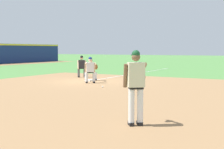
{
  "coord_description": "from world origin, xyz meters",
  "views": [
    {
      "loc": [
        -15.27,
        -10.09,
        1.88
      ],
      "look_at": [
        -5.88,
        -4.84,
        1.0
      ],
      "focal_mm": 50.0,
      "sensor_mm": 36.0,
      "label": 1
    }
  ],
  "objects_px": {
    "umpire": "(82,65)",
    "baseball": "(103,87)",
    "baserunner": "(90,69)",
    "first_baseman": "(91,68)",
    "first_base_bag": "(89,80)",
    "pitcher": "(136,83)"
  },
  "relations": [
    {
      "from": "first_baseman",
      "to": "umpire",
      "type": "height_order",
      "value": "umpire"
    },
    {
      "from": "baserunner",
      "to": "pitcher",
      "type": "bearing_deg",
      "value": -140.24
    },
    {
      "from": "first_base_bag",
      "to": "baseball",
      "type": "xyz_separation_m",
      "value": [
        -2.23,
        -2.28,
        -0.01
      ]
    },
    {
      "from": "umpire",
      "to": "first_base_bag",
      "type": "bearing_deg",
      "value": -135.99
    },
    {
      "from": "pitcher",
      "to": "umpire",
      "type": "xyz_separation_m",
      "value": [
        10.26,
        8.74,
        -0.27
      ]
    },
    {
      "from": "baseball",
      "to": "umpire",
      "type": "bearing_deg",
      "value": 44.85
    },
    {
      "from": "first_baseman",
      "to": "umpire",
      "type": "distance_m",
      "value": 2.32
    },
    {
      "from": "first_baseman",
      "to": "first_base_bag",
      "type": "bearing_deg",
      "value": -167.93
    },
    {
      "from": "pitcher",
      "to": "baseball",
      "type": "bearing_deg",
      "value": 37.08
    },
    {
      "from": "first_baseman",
      "to": "baserunner",
      "type": "bearing_deg",
      "value": -149.19
    },
    {
      "from": "first_base_bag",
      "to": "first_baseman",
      "type": "height_order",
      "value": "first_baseman"
    },
    {
      "from": "first_base_bag",
      "to": "baseball",
      "type": "bearing_deg",
      "value": -134.45
    },
    {
      "from": "umpire",
      "to": "pitcher",
      "type": "bearing_deg",
      "value": -139.57
    },
    {
      "from": "first_baseman",
      "to": "baserunner",
      "type": "distance_m",
      "value": 1.39
    },
    {
      "from": "baseball",
      "to": "baserunner",
      "type": "bearing_deg",
      "value": 49.26
    },
    {
      "from": "baseball",
      "to": "first_baseman",
      "type": "height_order",
      "value": "first_baseman"
    },
    {
      "from": "baseball",
      "to": "pitcher",
      "type": "xyz_separation_m",
      "value": [
        -6.12,
        -4.63,
        1.02
      ]
    },
    {
      "from": "umpire",
      "to": "baseball",
      "type": "bearing_deg",
      "value": -135.15
    },
    {
      "from": "first_base_bag",
      "to": "baserunner",
      "type": "xyz_separation_m",
      "value": [
        -0.82,
        -0.63,
        0.75
      ]
    },
    {
      "from": "first_base_bag",
      "to": "first_baseman",
      "type": "relative_size",
      "value": 0.28
    },
    {
      "from": "first_baseman",
      "to": "baserunner",
      "type": "height_order",
      "value": "baserunner"
    },
    {
      "from": "baseball",
      "to": "umpire",
      "type": "xyz_separation_m",
      "value": [
        4.13,
        4.11,
        0.76
      ]
    }
  ]
}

